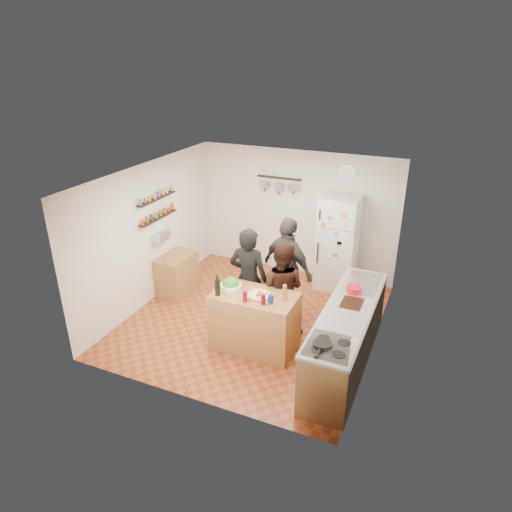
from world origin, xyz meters
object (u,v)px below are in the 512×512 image
at_px(person_back, 288,269).
at_px(red_bowl, 354,289).
at_px(pepper_mill, 285,293).
at_px(person_center, 281,289).
at_px(skillet, 322,344).
at_px(wall_clock, 347,174).
at_px(counter_run, 346,337).
at_px(side_table, 177,273).
at_px(wine_bottle, 218,288).
at_px(salt_canister, 271,299).
at_px(person_left, 249,279).
at_px(salad_bowl, 231,286).
at_px(fridge, 338,243).
at_px(prep_island, 255,321).

bearing_deg(person_back, red_bowl, -173.38).
bearing_deg(pepper_mill, person_center, 115.75).
xyz_separation_m(skillet, wall_clock, (-0.65, 3.61, 1.21)).
xyz_separation_m(pepper_mill, counter_run, (0.92, 0.09, -0.56)).
distance_m(pepper_mill, side_table, 2.78).
bearing_deg(pepper_mill, red_bowl, 34.49).
distance_m(wine_bottle, side_table, 2.12).
distance_m(salt_canister, wall_clock, 3.14).
xyz_separation_m(person_center, person_back, (-0.08, 0.50, 0.11)).
bearing_deg(side_table, skillet, -29.45).
xyz_separation_m(person_center, side_table, (-2.28, 0.50, -0.42)).
xyz_separation_m(salt_canister, person_left, (-0.63, 0.61, -0.10)).
distance_m(salad_bowl, pepper_mill, 0.87).
bearing_deg(salad_bowl, wall_clock, 69.03).
distance_m(salad_bowl, skillet, 1.91).
height_order(counter_run, fridge, fridge).
bearing_deg(person_left, counter_run, 163.90).
distance_m(salad_bowl, fridge, 2.61).
xyz_separation_m(pepper_mill, red_bowl, (0.87, 0.60, -0.04)).
bearing_deg(fridge, salad_bowl, -113.57).
height_order(person_left, red_bowl, person_left).
bearing_deg(counter_run, wall_clock, 105.92).
bearing_deg(person_center, salad_bowl, 36.01).
relative_size(person_back, counter_run, 0.68).
height_order(pepper_mill, person_back, person_back).
bearing_deg(person_center, side_table, -14.41).
height_order(skillet, red_bowl, red_bowl).
xyz_separation_m(prep_island, person_back, (0.13, 1.04, 0.44)).
xyz_separation_m(person_left, wall_clock, (0.95, 2.28, 1.28)).
bearing_deg(red_bowl, prep_island, -153.85).
relative_size(person_left, person_back, 0.98).
height_order(salad_bowl, fridge, fridge).
xyz_separation_m(salt_canister, skillet, (0.97, -0.72, -0.03)).
height_order(salt_canister, counter_run, salt_canister).
height_order(pepper_mill, person_center, person_center).
relative_size(pepper_mill, person_back, 0.11).
bearing_deg(person_center, red_bowl, -176.46).
distance_m(pepper_mill, person_back, 1.05).
bearing_deg(skillet, fridge, 101.22).
height_order(pepper_mill, wall_clock, wall_clock).
relative_size(salt_canister, counter_run, 0.05).
bearing_deg(person_left, fridge, -120.36).
bearing_deg(skillet, pepper_mill, 132.79).
bearing_deg(counter_run, red_bowl, 95.60).
height_order(red_bowl, side_table, red_bowl).
relative_size(wine_bottle, person_center, 0.15).
bearing_deg(person_left, person_back, -134.02).
relative_size(salt_canister, person_center, 0.08).
bearing_deg(skillet, prep_island, 146.62).
height_order(prep_island, person_center, person_center).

